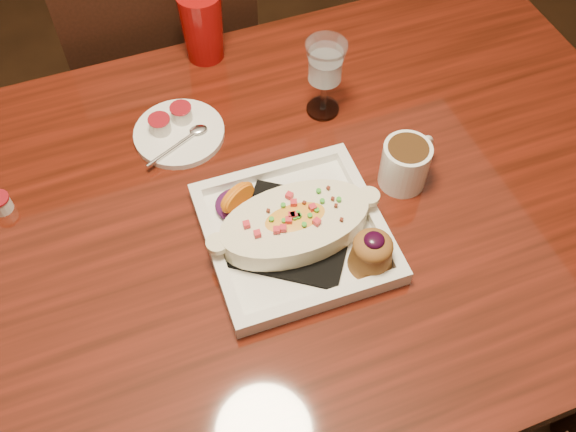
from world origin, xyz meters
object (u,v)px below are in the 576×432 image
object	(u,v)px
chair_far	(166,80)
red_tumbler	(202,26)
goblet	(325,66)
table	(245,251)
saucer	(177,131)
coffee_mug	(406,162)
plate	(301,230)

from	to	relation	value
chair_far	red_tumbler	xyz separation A→B (m)	(0.06, -0.23, 0.31)
goblet	table	bearing A→B (deg)	-140.23
chair_far	goblet	bearing A→B (deg)	115.70
table	saucer	xyz separation A→B (m)	(-0.05, 0.21, 0.11)
goblet	red_tumbler	xyz separation A→B (m)	(-0.16, 0.22, -0.03)
coffee_mug	chair_far	bearing A→B (deg)	89.18
table	red_tumbler	world-z (taller)	red_tumbler
plate	saucer	world-z (taller)	plate
goblet	red_tumbler	bearing A→B (deg)	125.46
saucer	red_tumbler	xyz separation A→B (m)	(0.11, 0.19, 0.06)
goblet	saucer	size ratio (longest dim) A/B	0.94
table	coffee_mug	bearing A→B (deg)	-3.75
plate	red_tumbler	bearing A→B (deg)	93.23
coffee_mug	saucer	xyz separation A→B (m)	(-0.33, 0.23, -0.03)
table	coffee_mug	world-z (taller)	coffee_mug
table	coffee_mug	size ratio (longest dim) A/B	13.95
chair_far	coffee_mug	size ratio (longest dim) A/B	8.65
saucer	red_tumbler	world-z (taller)	red_tumbler
coffee_mug	goblet	distance (m)	0.22
table	goblet	xyz separation A→B (m)	(0.22, 0.18, 0.20)
saucer	chair_far	bearing A→B (deg)	83.41
saucer	red_tumbler	size ratio (longest dim) A/B	1.15
red_tumbler	table	bearing A→B (deg)	-98.49
chair_far	red_tumbler	distance (m)	0.39
chair_far	plate	world-z (taller)	chair_far
chair_far	plate	xyz separation A→B (m)	(0.07, -0.70, 0.27)
plate	red_tumbler	distance (m)	0.47
chair_far	goblet	xyz separation A→B (m)	(0.22, -0.45, 0.35)
plate	coffee_mug	distance (m)	0.21
chair_far	saucer	xyz separation A→B (m)	(-0.05, -0.42, 0.25)
saucer	plate	bearing A→B (deg)	-66.80
coffee_mug	saucer	world-z (taller)	coffee_mug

